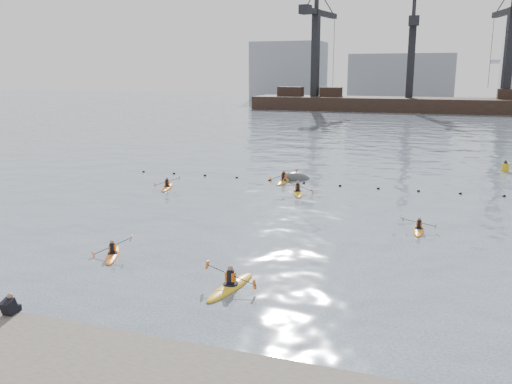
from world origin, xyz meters
TOP-DOWN VIEW (x-y plane):
  - ground at (0.00, 0.00)m, footprint 400.00×400.00m
  - float_line at (-0.50, 22.53)m, footprint 33.24×0.73m
  - barge_pier at (-0.22, 110.00)m, footprint 72.00×19.30m
  - skyline at (2.23, 150.27)m, footprint 141.00×28.00m
  - kayaker_0 at (-6.49, 1.99)m, footprint 1.88×2.88m
  - kayaker_1 at (0.56, 0.12)m, footprint 2.42×3.66m
  - kayaker_2 at (-11.64, 17.06)m, footprint 2.06×3.13m
  - kayaker_3 at (-1.52, 18.68)m, footprint 2.27×3.45m
  - kayaker_4 at (7.59, 11.54)m, footprint 1.92×2.83m
  - kayaker_5 at (-3.72, 22.41)m, footprint 2.45×3.53m
  - mooring_buoy at (-2.95, 23.94)m, footprint 2.94×2.85m
  - nav_buoy at (14.00, 34.00)m, footprint 0.67×0.67m

SIDE VIEW (x-z plane):
  - ground at x=0.00m, z-range 0.00..0.00m
  - mooring_buoy at x=-2.95m, z-range -0.85..0.85m
  - float_line at x=-0.50m, z-range -0.09..0.15m
  - kayaker_4 at x=7.59m, z-range -0.37..0.54m
  - kayaker_0 at x=-6.49m, z-range -0.48..0.66m
  - kayaker_2 at x=-11.64m, z-range -0.46..0.65m
  - kayaker_3 at x=-1.52m, z-range -0.53..0.74m
  - kayaker_5 at x=-3.72m, z-range -0.57..0.79m
  - kayaker_1 at x=0.56m, z-range -0.48..0.70m
  - nav_buoy at x=14.00m, z-range -0.24..0.98m
  - barge_pier at x=-0.22m, z-range -12.86..16.64m
  - skyline at x=2.23m, z-range -1.75..20.25m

